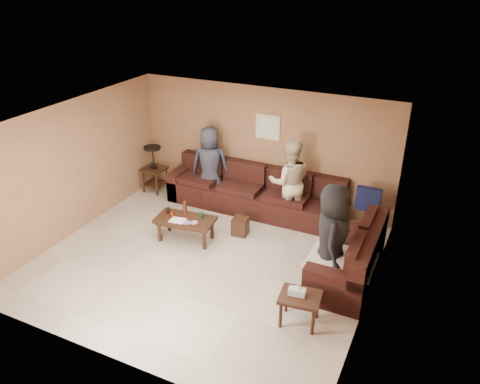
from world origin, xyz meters
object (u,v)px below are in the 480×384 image
(side_table_right, at_px, (300,299))
(sectional_sofa, at_px, (282,215))
(coffee_table, at_px, (185,221))
(end_table_left, at_px, (154,168))
(person_middle, at_px, (290,182))
(person_right, at_px, (332,238))
(waste_bin, at_px, (240,226))
(person_left, at_px, (210,165))

(side_table_right, bearing_deg, sectional_sofa, 116.27)
(coffee_table, xyz_separation_m, end_table_left, (-1.71, 1.49, 0.17))
(end_table_left, distance_m, side_table_right, 5.13)
(side_table_right, height_order, person_middle, person_middle)
(sectional_sofa, relative_size, coffee_table, 4.06)
(coffee_table, distance_m, person_middle, 2.15)
(sectional_sofa, relative_size, person_right, 2.63)
(coffee_table, height_order, waste_bin, coffee_table)
(sectional_sofa, relative_size, person_middle, 2.73)
(sectional_sofa, distance_m, side_table_right, 2.59)
(person_left, xyz_separation_m, person_right, (3.12, -1.84, 0.05))
(person_left, bearing_deg, side_table_right, 120.38)
(person_middle, bearing_deg, person_left, -30.51)
(end_table_left, height_order, person_middle, person_middle)
(coffee_table, xyz_separation_m, person_middle, (1.48, 1.49, 0.47))
(person_middle, xyz_separation_m, person_right, (1.30, -1.70, 0.03))
(end_table_left, height_order, person_left, person_left)
(person_middle, bearing_deg, side_table_right, 86.80)
(waste_bin, bearing_deg, side_table_right, -45.76)
(end_table_left, xyz_separation_m, person_left, (1.36, 0.13, 0.27))
(person_middle, bearing_deg, coffee_table, 19.04)
(waste_bin, xyz_separation_m, person_middle, (0.64, 0.88, 0.68))
(sectional_sofa, bearing_deg, coffee_table, -144.12)
(coffee_table, bearing_deg, person_middle, 45.19)
(side_table_right, xyz_separation_m, person_right, (0.14, 1.03, 0.48))
(coffee_table, distance_m, end_table_left, 2.27)
(person_middle, bearing_deg, end_table_left, -26.25)
(coffee_table, height_order, side_table_right, coffee_table)
(sectional_sofa, bearing_deg, person_middle, 91.49)
(coffee_table, relative_size, person_right, 0.65)
(side_table_right, relative_size, person_left, 0.38)
(sectional_sofa, bearing_deg, side_table_right, -63.73)
(waste_bin, relative_size, person_right, 0.19)
(side_table_right, xyz_separation_m, waste_bin, (-1.80, 1.85, -0.24))
(sectional_sofa, xyz_separation_m, person_right, (1.28, -1.29, 0.56))
(waste_bin, distance_m, person_middle, 1.29)
(end_table_left, distance_m, person_right, 4.80)
(waste_bin, bearing_deg, end_table_left, 160.70)
(sectional_sofa, relative_size, waste_bin, 13.77)
(waste_bin, bearing_deg, sectional_sofa, 35.94)
(sectional_sofa, height_order, side_table_right, sectional_sofa)
(waste_bin, relative_size, person_middle, 0.20)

